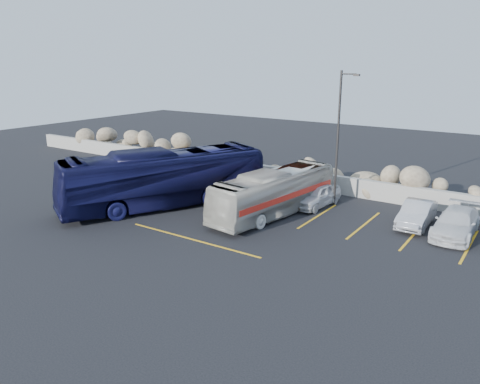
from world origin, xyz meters
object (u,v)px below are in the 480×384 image
Objects in this scene: car_a at (316,195)px; vintage_bus at (274,193)px; tour_coach at (164,178)px; car_c at (456,223)px; lamppost at (339,135)px; car_b at (417,214)px.

vintage_bus is at bearing -110.26° from car_a.
tour_coach is (-6.30, -2.34, 0.44)m from vintage_bus.
car_c is at bearing 1.36° from car_a.
car_a is at bearing 60.63° from tour_coach.
lamppost is at bearing 168.56° from car_c.
vintage_bus reaches higher than car_a.
lamppost is 5.19m from vintage_bus.
tour_coach is 2.70× the size of car_c.
car_c is at bearing -13.14° from car_b.
car_c is at bearing 43.09° from tour_coach.
tour_coach is 16.27m from car_c.
vintage_bus is at bearing 47.22° from tour_coach.
car_b is 2.07m from car_c.
lamppost is at bearing 167.56° from car_b.
vintage_bus reaches higher than car_c.
car_a reaches higher than car_c.
vintage_bus is (-2.21, -3.60, -3.01)m from lamppost.
lamppost reaches higher than car_b.
lamppost reaches higher than vintage_bus.
lamppost reaches higher than car_c.
lamppost is 0.87× the size of vintage_bus.
car_b is at bearing 4.02° from car_a.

